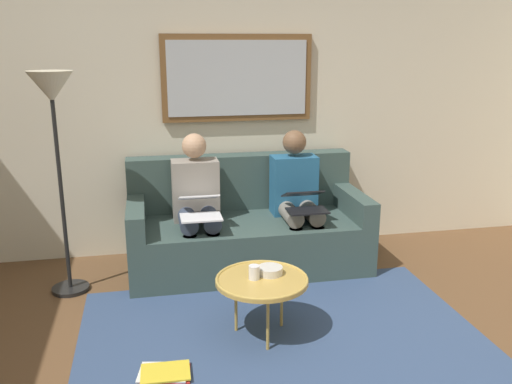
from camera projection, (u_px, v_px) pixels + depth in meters
name	position (u px, v px, depth m)	size (l,w,h in m)	color
wall_rear	(236.00, 106.00, 4.86)	(6.00, 0.12, 2.60)	beige
area_rug	(282.00, 337.00, 3.55)	(2.60, 1.80, 0.01)	#33476B
couch	(246.00, 229.00, 4.67)	(1.96, 0.90, 0.90)	#384C47
framed_mirror	(237.00, 78.00, 4.70)	(1.31, 0.05, 0.74)	brown
coffee_table	(262.00, 281.00, 3.47)	(0.59, 0.59, 0.41)	tan
cup	(254.00, 272.00, 3.46)	(0.07, 0.07, 0.09)	silver
bowl	(270.00, 271.00, 3.53)	(0.16, 0.16, 0.05)	beige
person_left	(297.00, 195.00, 4.60)	(0.38, 0.58, 1.14)	#235B84
laptop_black	(305.00, 201.00, 4.37)	(0.32, 0.34, 0.15)	black
person_right	(197.00, 200.00, 4.44)	(0.38, 0.58, 1.14)	gray
laptop_white	(200.00, 206.00, 4.22)	(0.31, 0.38, 0.16)	white
magazine_stack	(165.00, 373.00, 3.14)	(0.32, 0.25, 0.03)	red
standing_lamp	(53.00, 112.00, 3.86)	(0.32, 0.32, 1.66)	black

